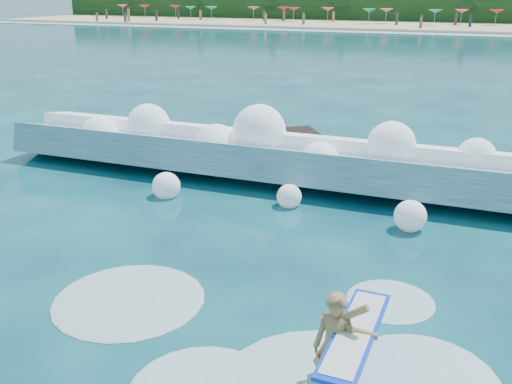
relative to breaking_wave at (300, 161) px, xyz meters
The scene contains 11 objects.
ground 6.75m from the breaking_wave, 99.30° to the right, with size 200.00×200.00×0.00m, color #082B41.
beach 71.37m from the breaking_wave, 90.87° to the left, with size 140.00×20.00×0.40m, color tan.
wet_band 60.37m from the breaking_wave, 91.03° to the left, with size 140.00×5.00×0.08m, color silver.
treeline 81.39m from the breaking_wave, 90.77° to the left, with size 140.00×4.00×5.00m, color black.
breaking_wave is the anchor object (origin of this frame).
rock_cluster 3.96m from the breaking_wave, 167.21° to the left, with size 8.15×3.24×1.30m.
surfer_with_board 9.49m from the breaking_wave, 69.21° to the right, with size 0.93×2.92×1.77m.
wave_spray 0.80m from the breaking_wave, 165.60° to the right, with size 15.35×4.23×2.29m.
surf_foam 8.98m from the breaking_wave, 75.23° to the right, with size 9.24×5.52×0.16m.
beach_umbrellas 73.73m from the breaking_wave, 90.87° to the left, with size 113.61×6.33×0.50m.
beachgoers 69.22m from the breaking_wave, 94.47° to the left, with size 107.96×12.68×1.93m.
Camera 1 is at (5.90, -9.18, 5.54)m, focal length 40.00 mm.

